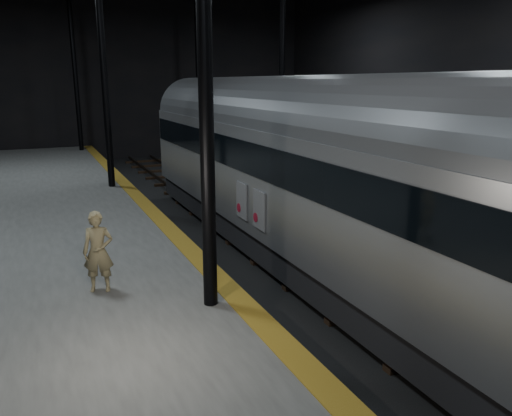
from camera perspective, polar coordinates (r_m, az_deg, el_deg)
ground at (r=14.83m, az=3.74°, el=-5.79°), size 44.00×44.00×0.00m
platform_left at (r=13.13m, az=-26.83°, el=-7.74°), size 9.00×43.80×1.00m
platform_right at (r=19.24m, az=23.92°, el=-0.75°), size 9.00×43.80×1.00m
tactile_strip at (r=13.36m, az=-8.62°, el=-3.65°), size 0.50×43.80×0.01m
track at (r=14.81m, az=3.75°, el=-5.54°), size 2.40×43.00×0.24m
train at (r=14.08m, az=4.01°, el=5.14°), size 2.87×19.14×5.12m
woman at (r=10.34m, az=-17.59°, el=-4.79°), size 0.69×0.55×1.63m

